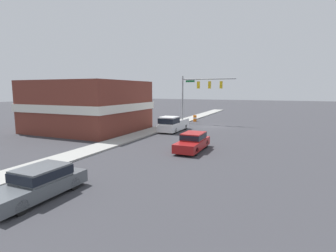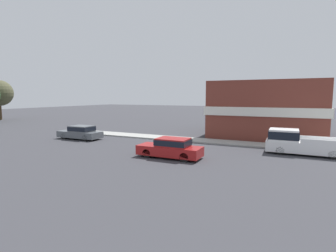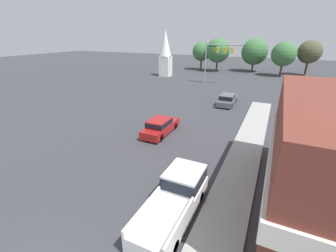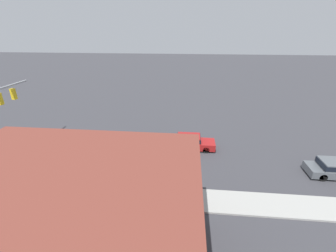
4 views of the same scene
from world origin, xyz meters
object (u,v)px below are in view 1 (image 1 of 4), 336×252
car_lead (193,141)px  car_oncoming (39,182)px  construction_barrel (195,118)px  pickup_truck_parked (172,124)px

car_lead → car_oncoming: bearing=73.4°
car_oncoming → construction_barrel: (2.39, -31.93, -0.23)m
car_lead → car_oncoming: 12.88m
construction_barrel → pickup_truck_parked: bearing=93.1°
pickup_truck_parked → construction_barrel: bearing=-86.9°
construction_barrel → car_oncoming: bearing=94.3°
pickup_truck_parked → construction_barrel: size_ratio=5.57×
car_oncoming → pickup_truck_parked: size_ratio=0.85×
pickup_truck_parked → car_oncoming: bearing=94.9°
pickup_truck_parked → car_lead: bearing=122.6°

